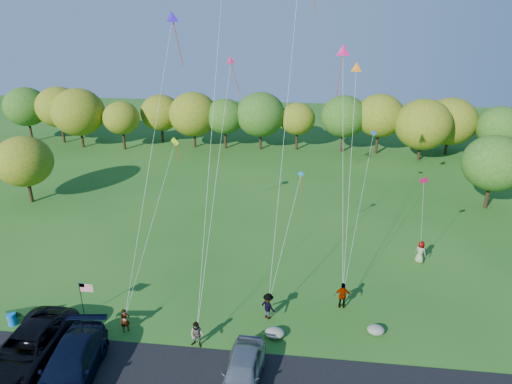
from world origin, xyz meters
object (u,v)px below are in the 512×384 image
Objects in this scene: flyer_d at (343,296)px; flyer_e at (420,252)px; minivan_navy at (70,367)px; trash_barrel at (12,319)px; park_bench at (24,314)px; flyer_b at (197,335)px; flyer_a at (125,321)px; flyer_c at (268,306)px; minivan_silver at (243,372)px; minivan_dark at (28,348)px.

flyer_e is (6.42, 6.57, -0.03)m from flyer_d.
trash_barrel is at bearing 139.30° from minivan_navy.
park_bench is at bearing 133.96° from minivan_navy.
flyer_d is at bearing 82.97° from flyer_e.
park_bench is (-11.73, 1.00, -0.32)m from flyer_b.
flyer_a is 22.70m from flyer_e.
flyer_a reaches higher than trash_barrel.
flyer_b is at bearing 74.08° from flyer_e.
flyer_b is at bearing 29.42° from flyer_d.
flyer_a is 0.87× the size of flyer_c.
minivan_navy reaches higher than park_bench.
flyer_e is (11.29, 8.26, -0.00)m from flyer_c.
flyer_b is 10.11m from flyer_d.
minivan_silver is 9.41m from flyer_d.
flyer_a is at bearing 65.17° from flyer_e.
minivan_navy is at bearing 29.82° from flyer_d.
flyer_b is 19.08m from flyer_e.
flyer_c is at bearing 50.68° from flyer_b.
minivan_dark is 19.50m from flyer_d.
flyer_b is at bearing 143.10° from minivan_silver.
flyer_e is at bearing 52.03° from minivan_silver.
flyer_e is at bearing -133.62° from flyer_d.
flyer_c reaches higher than flyer_a.
minivan_dark is at bearing -77.17° from park_bench.
flyer_b is 5.09m from flyer_c.
minivan_navy reaches higher than flyer_a.
trash_barrel is at bearing 136.09° from minivan_dark.
flyer_d is (5.72, 7.47, 0.03)m from minivan_silver.
flyer_a is (4.43, 3.24, -0.22)m from minivan_dark.
minivan_navy is at bearing 70.03° from flyer_c.
trash_barrel is (-3.06, 2.99, -0.60)m from minivan_dark.
flyer_e is at bearing 48.99° from flyer_b.
trash_barrel is (-7.49, -0.25, -0.38)m from flyer_a.
flyer_a is 0.93× the size of flyer_b.
minivan_navy reaches higher than flyer_e.
minivan_silver is (9.29, 0.89, -0.11)m from minivan_navy.
flyer_e reaches higher than flyer_b.
flyer_a is 0.87× the size of flyer_e.
minivan_silver is at bearing 118.39° from flyer_c.
minivan_dark reaches higher than flyer_a.
flyer_b is at bearing 75.15° from flyer_c.
minivan_dark is 4.32m from trash_barrel.
flyer_b is at bearing -44.67° from flyer_a.
minivan_navy is at bearing -33.55° from trash_barrel.
flyer_b reaches higher than trash_barrel.
flyer_d reaches higher than flyer_e.
flyer_d is at bearing 40.92° from flyer_b.
park_bench is 2.11× the size of trash_barrel.
flyer_d is 2.22× the size of trash_barrel.
minivan_silver is 5.85m from flyer_c.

